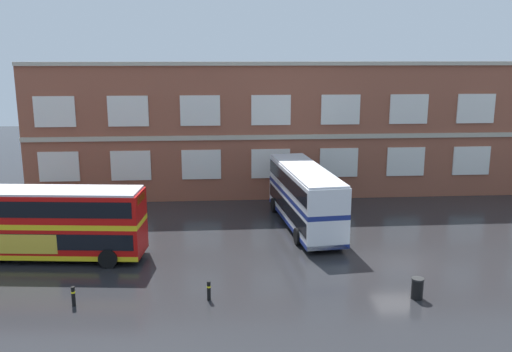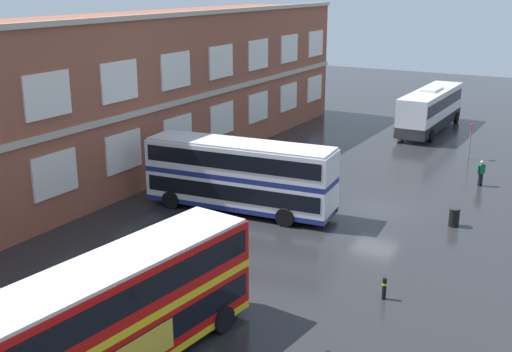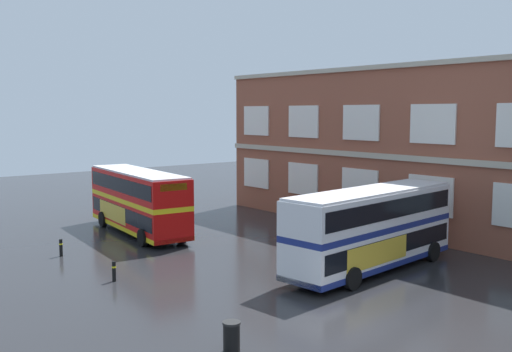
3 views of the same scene
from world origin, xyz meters
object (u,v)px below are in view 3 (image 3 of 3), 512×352
object	(u,v)px
double_decker_near	(138,200)
safety_bollard_east	(114,271)
station_litter_bin	(232,337)
safety_bollard_west	(61,247)
double_decker_middle	(372,228)

from	to	relation	value
double_decker_near	safety_bollard_east	distance (m)	11.17
station_litter_bin	safety_bollard_west	world-z (taller)	station_litter_bin
safety_bollard_west	safety_bollard_east	distance (m)	6.25
safety_bollard_east	double_decker_middle	bearing A→B (deg)	59.80
double_decker_middle	double_decker_near	bearing A→B (deg)	-163.12
double_decker_middle	safety_bollard_west	bearing A→B (deg)	-138.83
double_decker_middle	safety_bollard_east	xyz separation A→B (m)	(-6.28, -10.80, -1.66)
safety_bollard_east	double_decker_near	bearing A→B (deg)	146.53
double_decker_middle	station_litter_bin	size ratio (longest dim) A/B	10.87
station_litter_bin	safety_bollard_west	xyz separation A→B (m)	(-16.16, 0.39, -0.03)
station_litter_bin	safety_bollard_east	xyz separation A→B (m)	(-9.91, 0.55, -0.03)
double_decker_middle	station_litter_bin	distance (m)	12.02
station_litter_bin	safety_bollard_west	size ratio (longest dim) A/B	1.08
double_decker_near	safety_bollard_east	size ratio (longest dim) A/B	11.80
station_litter_bin	safety_bollard_west	distance (m)	16.16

